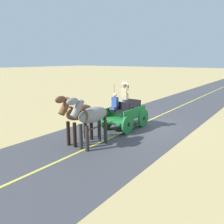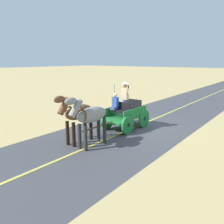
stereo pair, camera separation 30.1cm
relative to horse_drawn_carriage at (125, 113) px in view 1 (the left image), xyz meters
The scene contains 6 objects.
ground_plane 1.18m from the horse_drawn_carriage, 111.63° to the right, with size 200.00×200.00×0.00m, color tan.
road_surface 1.18m from the horse_drawn_carriage, 111.63° to the right, with size 5.62×160.00×0.01m, color #424247.
road_centre_stripe 1.17m from the horse_drawn_carriage, 111.63° to the right, with size 0.12×160.00×0.00m, color #DBCC4C.
horse_drawn_carriage is the anchor object (origin of this frame).
horse_near_side 3.09m from the horse_drawn_carriage, 96.78° to the left, with size 0.66×2.13×2.21m.
horse_off_side 3.10m from the horse_drawn_carriage, 82.50° to the left, with size 0.63×2.13×2.21m.
Camera 1 is at (-6.04, 10.49, 3.56)m, focal length 36.30 mm.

